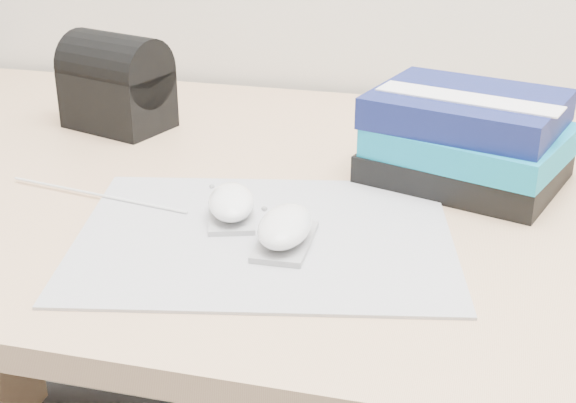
% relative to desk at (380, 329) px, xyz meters
% --- Properties ---
extents(desk, '(1.60, 0.80, 0.73)m').
position_rel_desk_xyz_m(desk, '(0.00, 0.00, 0.00)').
color(desk, tan).
rests_on(desk, ground).
extents(mousepad, '(0.45, 0.38, 0.00)m').
position_rel_desk_xyz_m(mousepad, '(-0.10, -0.22, 0.24)').
color(mousepad, gray).
rests_on(mousepad, desk).
extents(mouse_rear, '(0.08, 0.10, 0.04)m').
position_rel_desk_xyz_m(mouse_rear, '(-0.15, -0.19, 0.25)').
color(mouse_rear, '#A5A6A8').
rests_on(mouse_rear, mousepad).
extents(mouse_front, '(0.06, 0.10, 0.04)m').
position_rel_desk_xyz_m(mouse_front, '(-0.08, -0.23, 0.26)').
color(mouse_front, '#9B9B9E').
rests_on(mouse_front, mousepad).
extents(usb_cable, '(0.24, 0.05, 0.00)m').
position_rel_desk_xyz_m(usb_cable, '(-0.32, -0.17, 0.24)').
color(usb_cable, white).
rests_on(usb_cable, mousepad).
extents(book_stack, '(0.27, 0.24, 0.11)m').
position_rel_desk_xyz_m(book_stack, '(0.09, 0.00, 0.29)').
color(book_stack, black).
rests_on(book_stack, desk).
extents(pouch, '(0.17, 0.14, 0.14)m').
position_rel_desk_xyz_m(pouch, '(-0.41, 0.08, 0.30)').
color(pouch, black).
rests_on(pouch, desk).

